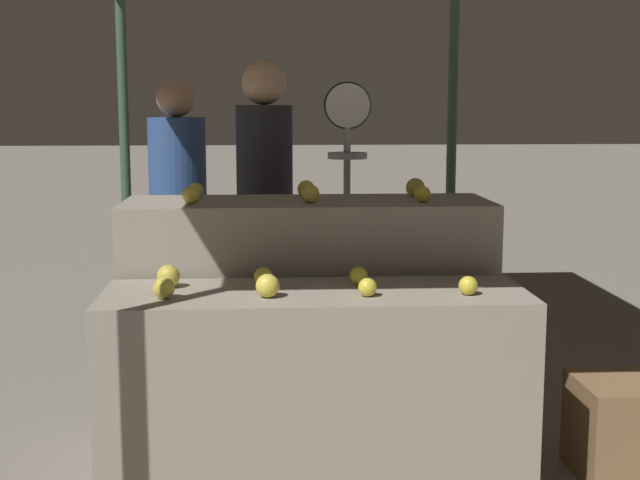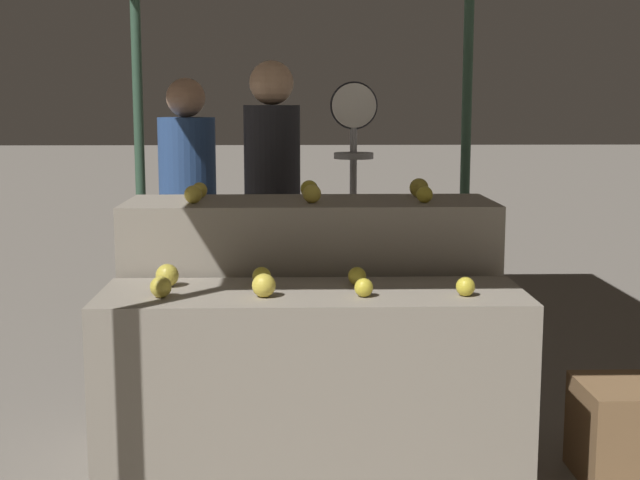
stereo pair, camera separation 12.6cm
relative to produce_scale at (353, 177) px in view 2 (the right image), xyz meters
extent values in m
cylinder|color=#33513D|center=(-1.39, 1.82, 0.00)|extent=(0.07, 0.07, 2.38)
cylinder|color=#33513D|center=(0.92, 1.82, 0.00)|extent=(0.07, 0.07, 2.38)
cube|color=gray|center=(-0.23, -1.20, -0.76)|extent=(1.61, 0.55, 0.85)
cube|color=gray|center=(-0.23, -0.60, -0.62)|extent=(1.61, 0.55, 1.13)
sphere|color=gold|center=(-0.79, -1.30, -0.29)|extent=(0.08, 0.08, 0.08)
sphere|color=yellow|center=(-0.42, -1.30, -0.29)|extent=(0.09, 0.09, 0.09)
sphere|color=gold|center=(-0.05, -1.31, -0.30)|extent=(0.07, 0.07, 0.07)
sphere|color=gold|center=(0.33, -1.30, -0.30)|extent=(0.07, 0.07, 0.07)
sphere|color=gold|center=(-0.80, -1.10, -0.29)|extent=(0.09, 0.09, 0.09)
sphere|color=gold|center=(-0.43, -1.09, -0.30)|extent=(0.07, 0.07, 0.07)
sphere|color=gold|center=(-0.06, -1.09, -0.30)|extent=(0.07, 0.07, 0.07)
sphere|color=yellow|center=(-0.73, -0.71, -0.01)|extent=(0.08, 0.08, 0.08)
sphere|color=yellow|center=(-0.23, -0.70, -0.01)|extent=(0.08, 0.08, 0.08)
sphere|color=gold|center=(0.26, -0.71, -0.02)|extent=(0.07, 0.07, 0.07)
sphere|color=yellow|center=(-0.73, -0.49, -0.02)|extent=(0.07, 0.07, 0.07)
sphere|color=gold|center=(-0.23, -0.49, -0.01)|extent=(0.08, 0.08, 0.08)
sphere|color=gold|center=(0.27, -0.49, -0.01)|extent=(0.09, 0.09, 0.09)
cylinder|color=#99999E|center=(0.00, 0.01, -0.40)|extent=(0.04, 0.04, 1.57)
cylinder|color=black|center=(0.00, 0.01, 0.36)|extent=(0.24, 0.01, 0.24)
cylinder|color=silver|center=(0.00, -0.01, 0.36)|extent=(0.22, 0.02, 0.22)
cylinder|color=#99999E|center=(0.00, -0.01, 0.18)|extent=(0.01, 0.01, 0.14)
cylinder|color=#99999E|center=(0.00, -0.01, 0.11)|extent=(0.20, 0.20, 0.03)
cube|color=#2D2D38|center=(-0.42, 0.27, -0.77)|extent=(0.26, 0.22, 0.83)
cylinder|color=#232328|center=(-0.42, 0.27, 0.00)|extent=(0.40, 0.40, 0.72)
sphere|color=tan|center=(-0.42, 0.27, 0.48)|extent=(0.23, 0.23, 0.23)
cube|color=#2D2D38|center=(-0.92, 0.65, -0.79)|extent=(0.27, 0.20, 0.79)
cylinder|color=#2D4C84|center=(-0.92, 0.65, -0.05)|extent=(0.39, 0.39, 0.69)
sphere|color=tan|center=(-0.92, 0.65, 0.40)|extent=(0.22, 0.22, 0.22)
cube|color=olive|center=(1.08, -1.02, -0.98)|extent=(0.41, 0.41, 0.41)
camera|label=1|loc=(-0.43, -4.50, 0.37)|focal=50.00mm
camera|label=2|loc=(-0.30, -4.51, 0.37)|focal=50.00mm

